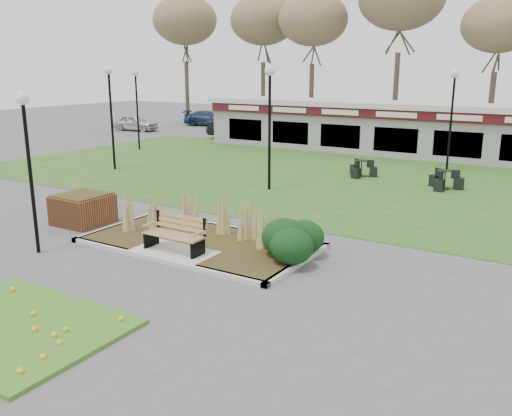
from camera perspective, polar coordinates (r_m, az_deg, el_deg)
The scene contains 18 objects.
ground at distance 14.27m, azimuth -8.97°, elevation -5.14°, with size 100.00×100.00×0.00m, color #515154.
lawn at distance 24.30m, azimuth 9.67°, elevation 3.07°, with size 34.00×16.00×0.02m, color #28571B.
flower_bed at distance 11.44m, azimuth -24.34°, elevation -11.07°, with size 4.20×3.00×0.16m.
planting_bed at distance 14.44m, azimuth -1.68°, elevation -3.19°, with size 6.75×3.40×1.27m.
park_bench at distance 14.26m, azimuth -8.41°, elevation -2.64°, with size 1.70×0.66×0.93m.
brick_planter at distance 17.82m, azimuth -17.76°, elevation -0.08°, with size 1.50×1.50×0.95m.
food_pavilion at distance 31.54m, azimuth 15.32°, elevation 8.07°, with size 24.60×3.40×2.90m.
tree_backdrop at distance 39.31m, azimuth 19.60°, elevation 19.02°, with size 47.24×5.24×10.36m.
lamp_post_near_left at distance 14.92m, azimuth -23.01°, elevation 6.88°, with size 0.35×0.35×4.21m.
lamp_post_mid_left at distance 26.66m, azimuth -15.12°, elevation 11.44°, with size 0.40×0.40×4.86m.
lamp_post_mid_right at distance 21.36m, azimuth 1.45°, elevation 11.27°, with size 0.40×0.40×4.86m.
lamp_post_far_right at distance 27.12m, azimuth 20.03°, elevation 10.85°, with size 0.39×0.39×4.68m.
lamp_post_far_left at distance 33.00m, azimuth -12.49°, elevation 11.85°, with size 0.39×0.39×4.66m.
bistro_set_b at distance 24.82m, azimuth 11.02°, elevation 3.84°, with size 1.36×1.25×0.73m.
bistro_set_d at distance 23.10m, azimuth 19.21°, elevation 2.53°, with size 1.43×1.32×0.77m.
car_silver at distance 43.56m, azimuth -12.58°, elevation 8.76°, with size 1.47×3.65×1.24m, color silver.
car_black at distance 37.34m, azimuth -1.40°, elevation 8.47°, with size 1.71×4.89×1.61m, color black.
car_blue at distance 46.39m, azimuth -4.94°, elevation 9.39°, with size 1.76×4.32×1.25m, color navy.
Camera 1 is at (8.84, -10.13, 4.77)m, focal length 38.00 mm.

